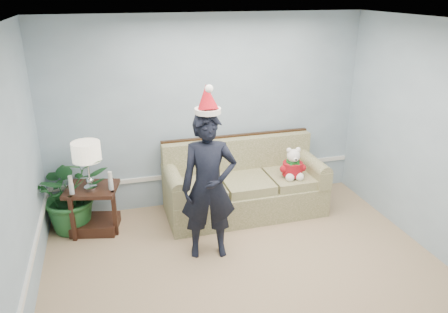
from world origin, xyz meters
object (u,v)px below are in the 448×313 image
side_table (94,213)px  teddy_bear (293,167)px  houseplant (71,193)px  man (209,187)px  sofa (243,187)px  table_lamp (86,154)px

side_table → teddy_bear: size_ratio=1.66×
side_table → teddy_bear: 2.73m
houseplant → man: bearing=-33.0°
sofa → teddy_bear: 0.75m
side_table → man: 1.74m
sofa → man: size_ratio=1.25×
sofa → houseplant: bearing=176.8°
houseplant → man: man is taller
teddy_bear → man: bearing=-147.7°
houseplant → teddy_bear: size_ratio=2.34×
teddy_bear → houseplant: bearing=178.8°
sofa → man: (-0.72, -0.92, 0.51)m
side_table → man: man is taller
man → teddy_bear: man is taller
teddy_bear → side_table: bearing=-179.7°
side_table → houseplant: (-0.26, 0.10, 0.28)m
houseplant → teddy_bear: bearing=-6.8°
table_lamp → sofa: bearing=1.2°
man → teddy_bear: size_ratio=3.93×
sofa → man: man is taller
table_lamp → teddy_bear: table_lamp is taller
table_lamp → man: bearing=-33.6°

